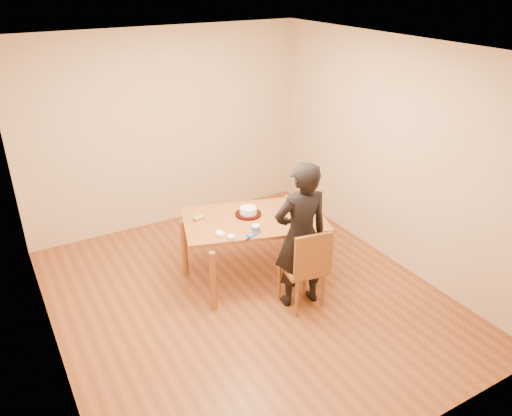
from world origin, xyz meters
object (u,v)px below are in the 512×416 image
dining_chair (302,268)px  dining_table (254,220)px  cake (248,211)px  cake_plate (248,214)px  person (301,236)px

dining_chair → dining_table: bearing=110.9°
dining_table → cake: 0.13m
cake_plate → person: person is taller
cake_plate → cake: cake is taller
cake_plate → cake: (0.00, 0.00, 0.04)m
dining_chair → person: 0.38m
cake_plate → dining_table: bearing=-80.4°
cake_plate → person: (0.17, -0.83, 0.06)m
dining_chair → cake: size_ratio=2.00×
cake → person: (0.17, -0.83, 0.02)m
dining_chair → cake_plate: size_ratio=1.30×
cake → dining_chair: bearing=-79.2°
person → cake_plate: bearing=-69.9°
dining_chair → person: (0.00, 0.05, 0.38)m
person → dining_table: bearing=-69.7°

